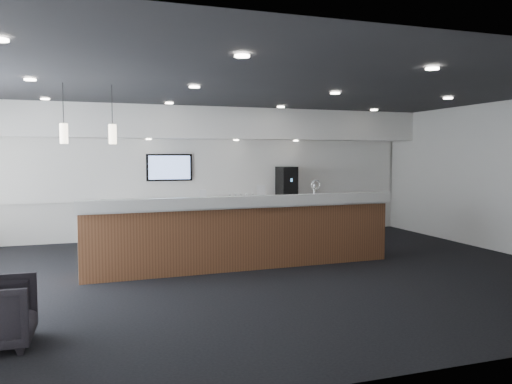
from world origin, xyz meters
name	(u,v)px	position (x,y,z in m)	size (l,w,h in m)	color
ground	(268,272)	(0.00, 0.00, 0.00)	(10.00, 10.00, 0.00)	black
ceiling	(268,88)	(0.00, 0.00, 3.00)	(10.00, 8.00, 0.02)	#232326
back_wall	(211,173)	(0.00, 4.00, 1.50)	(10.00, 0.02, 3.00)	silver
right_wall	(510,177)	(5.00, 0.00, 1.50)	(0.02, 8.00, 3.00)	silver
soffit_bulkhead	(215,124)	(0.00, 3.55, 2.65)	(10.00, 0.90, 0.70)	white
alcove_panel	(211,169)	(0.00, 3.97, 1.60)	(9.80, 0.06, 1.40)	white
back_credenza	(215,218)	(0.00, 3.64, 0.48)	(5.06, 0.66, 0.95)	gray
wall_tv	(169,167)	(-1.00, 3.91, 1.65)	(1.05, 0.08, 0.62)	black
pendant_left	(111,135)	(-2.40, 0.80, 2.25)	(0.12, 0.12, 0.30)	beige
pendant_right	(65,135)	(-3.10, 0.80, 2.25)	(0.12, 0.12, 0.30)	beige
ceiling_can_lights	(268,90)	(0.00, 0.00, 2.97)	(7.00, 5.00, 0.02)	white
service_counter	(242,234)	(-0.27, 0.58, 0.57)	(5.46, 1.05, 1.49)	brown
coffee_machine	(287,181)	(1.82, 3.68, 1.30)	(0.44, 0.55, 0.70)	black
info_sign_left	(203,194)	(-0.29, 3.55, 1.05)	(0.14, 0.02, 0.20)	white
info_sign_right	(261,191)	(1.11, 3.53, 1.09)	(0.20, 0.02, 0.27)	white
cup_0	(264,195)	(1.20, 3.56, 0.99)	(0.09, 0.09, 0.09)	white
cup_1	(259,195)	(1.06, 3.56, 0.99)	(0.09, 0.09, 0.09)	white
cup_2	(253,195)	(0.92, 3.56, 0.99)	(0.09, 0.09, 0.09)	white
cup_3	(248,195)	(0.78, 3.56, 0.99)	(0.09, 0.09, 0.09)	white
cup_4	(242,195)	(0.64, 3.56, 0.99)	(0.09, 0.09, 0.09)	white
cup_5	(236,195)	(0.50, 3.56, 0.99)	(0.09, 0.09, 0.09)	white
cup_6	(230,196)	(0.36, 3.56, 0.99)	(0.09, 0.09, 0.09)	white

